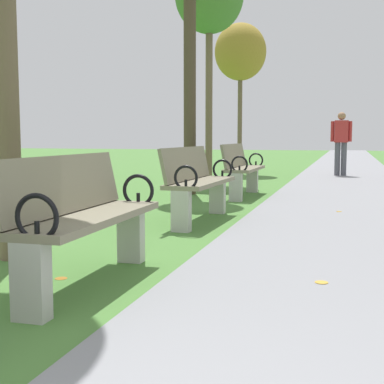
{
  "coord_description": "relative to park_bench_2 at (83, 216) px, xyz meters",
  "views": [
    {
      "loc": [
        1.24,
        -0.44,
        1.03
      ],
      "look_at": [
        -0.05,
        4.02,
        0.55
      ],
      "focal_mm": 50.67,
      "sensor_mm": 36.0,
      "label": 1
    }
  ],
  "objects": [
    {
      "name": "pedestrian_walking",
      "position": [
        1.56,
        11.1,
        0.44
      ],
      "size": [
        0.53,
        0.24,
        1.62
      ],
      "color": "#4C4C56",
      "rests_on": "paved_walkway"
    },
    {
      "name": "park_bench_4",
      "position": [
        -0.0,
        5.79,
        0.0
      ],
      "size": [
        0.48,
        1.6,
        0.9
      ],
      "color": "gray",
      "rests_on": "ground"
    },
    {
      "name": "paved_walkway",
      "position": [
        1.73,
        15.12,
        -0.48
      ],
      "size": [
        2.45,
        44.0,
        0.02
      ],
      "primitive_type": "cube",
      "color": "gray",
      "rests_on": "ground"
    },
    {
      "name": "tree_5",
      "position": [
        -1.14,
        11.43,
        2.79
      ],
      "size": [
        1.4,
        1.4,
        4.07
      ],
      "color": "brown",
      "rests_on": "ground"
    },
    {
      "name": "park_bench_3",
      "position": [
        0.0,
        2.94,
        0.0
      ],
      "size": [
        0.52,
        1.61,
        0.9
      ],
      "color": "gray",
      "rests_on": "ground"
    },
    {
      "name": "scattered_leaves",
      "position": [
        1.63,
        1.86,
        -0.47
      ],
      "size": [
        4.62,
        11.39,
        0.02
      ],
      "color": "#93511E",
      "rests_on": "ground"
    },
    {
      "name": "park_bench_2",
      "position": [
        0.0,
        0.0,
        0.0
      ],
      "size": [
        0.49,
        1.6,
        0.9
      ],
      "color": "gray",
      "rests_on": "ground"
    }
  ]
}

